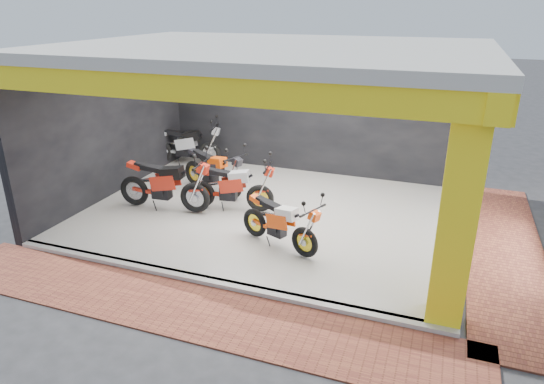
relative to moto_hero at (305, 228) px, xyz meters
The scene contains 16 objects.
ground 1.49m from the moto_hero, 168.76° to the right, with size 80.00×80.00×0.00m, color #2D2D30.
showroom_floor 2.27m from the moto_hero, 126.72° to the left, with size 8.00×6.00×0.10m, color silver.
showroom_ceiling 3.63m from the moto_hero, 126.72° to the left, with size 8.40×6.40×0.20m, color beige.
back_wall 5.12m from the moto_hero, 105.02° to the left, with size 8.20×0.20×3.50m, color black.
left_wall 5.77m from the moto_hero, 162.12° to the left, with size 0.20×6.20×3.50m, color black.
corner_column 2.85m from the moto_hero, 22.36° to the right, with size 0.50×0.50×3.50m, color yellow.
header_beam_front 3.17m from the moto_hero, 135.92° to the right, with size 8.40×0.30×0.40m, color yellow.
header_beam_right 4.14m from the moto_hero, 32.82° to the left, with size 0.30×6.40×0.40m, color yellow.
floor_kerb 1.93m from the moto_hero, 135.47° to the right, with size 8.00×0.20×0.10m, color silver.
paver_front 2.53m from the moto_hero, 122.26° to the right, with size 9.00×1.40×0.03m, color brown.
paver_right 3.97m from the moto_hero, 26.45° to the left, with size 1.40×7.00×0.03m, color brown.
moto_hero is the anchor object (origin of this frame).
moto_row_a 2.24m from the moto_hero, 132.75° to the left, with size 2.09×0.77×1.28m, color #B62513, non-canonical shape.
moto_row_b 3.04m from the moto_hero, 158.96° to the left, with size 2.32×0.86×1.42m, color red, non-canonical shape.
moto_row_c 3.25m from the moto_hero, 138.68° to the left, with size 2.10×0.78×1.29m, color black, non-canonical shape.
moto_row_d 5.90m from the moto_hero, 134.02° to the left, with size 2.20×0.82×1.34m, color #9C9FA3, non-canonical shape.
Camera 1 is at (3.45, -7.31, 4.46)m, focal length 32.00 mm.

